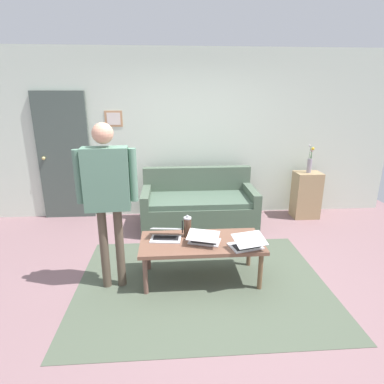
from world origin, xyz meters
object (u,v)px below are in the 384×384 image
at_px(couch, 199,207).
at_px(flower_vase, 310,162).
at_px(laptop_center, 166,235).
at_px(person_standing, 107,187).
at_px(laptop_left, 204,239).
at_px(laptop_right, 247,244).
at_px(french_press, 187,227).
at_px(side_shelf, 306,195).
at_px(interior_door, 64,157).
at_px(coffee_table, 201,245).

height_order(couch, flower_vase, flower_vase).
bearing_deg(laptop_center, flower_vase, -144.28).
height_order(laptop_center, person_standing, person_standing).
relative_size(laptop_center, person_standing, 0.21).
bearing_deg(flower_vase, laptop_left, 43.29).
bearing_deg(laptop_right, person_standing, -5.00).
bearing_deg(french_press, side_shelf, -141.89).
bearing_deg(interior_door, coffee_table, 134.66).
distance_m(interior_door, laptop_right, 3.38).
bearing_deg(side_shelf, laptop_center, 35.78).
distance_m(flower_vase, person_standing, 3.43).
relative_size(couch, laptop_left, 4.28).
bearing_deg(person_standing, side_shelf, -147.65).
height_order(interior_door, french_press, interior_door).
bearing_deg(side_shelf, couch, 7.87).
xyz_separation_m(laptop_left, flower_vase, (-1.92, -1.81, 0.44)).
bearing_deg(side_shelf, french_press, 38.11).
bearing_deg(person_standing, french_press, -166.29).
distance_m(laptop_left, flower_vase, 2.67).
distance_m(laptop_center, flower_vase, 2.90).
height_order(couch, side_shelf, couch).
bearing_deg(couch, laptop_left, 86.87).
xyz_separation_m(couch, person_standing, (1.06, 1.58, 0.81)).
distance_m(laptop_left, person_standing, 1.15).
bearing_deg(side_shelf, coffee_table, 42.30).
height_order(coffee_table, flower_vase, flower_vase).
bearing_deg(interior_door, laptop_left, 134.36).
relative_size(side_shelf, person_standing, 0.44).
height_order(laptop_left, flower_vase, flower_vase).
xyz_separation_m(coffee_table, laptop_right, (-0.46, 0.19, 0.09)).
bearing_deg(interior_door, french_press, 134.40).
height_order(interior_door, person_standing, interior_door).
bearing_deg(laptop_left, flower_vase, -136.71).
height_order(interior_door, flower_vase, interior_door).
distance_m(laptop_right, person_standing, 1.54).
bearing_deg(couch, laptop_right, 101.57).
distance_m(coffee_table, person_standing, 1.19).
relative_size(coffee_table, person_standing, 0.76).
xyz_separation_m(flower_vase, person_standing, (2.90, 1.83, 0.17)).
bearing_deg(laptop_center, couch, -109.18).
bearing_deg(flower_vase, laptop_right, 52.76).
distance_m(french_press, person_standing, 0.99).
bearing_deg(laptop_left, laptop_center, -17.95).
relative_size(coffee_table, laptop_left, 3.31).
relative_size(laptop_center, laptop_right, 0.92).
bearing_deg(french_press, laptop_right, 151.94).
relative_size(laptop_left, person_standing, 0.23).
relative_size(interior_door, person_standing, 1.17).
xyz_separation_m(laptop_right, side_shelf, (-1.48, -1.95, -0.12)).
distance_m(couch, person_standing, 2.07).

